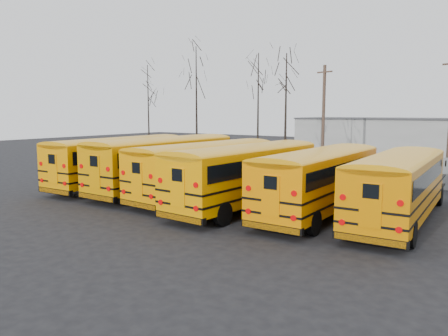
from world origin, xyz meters
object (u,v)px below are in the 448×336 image
Objects in this scene: utility_pole_left at (323,116)px; bus_a at (122,157)px; bus_e at (321,176)px; bus_f at (399,182)px; bus_d at (249,170)px; bus_b at (167,159)px; bus_c at (208,165)px.

bus_a is at bearing -96.09° from utility_pole_left.
bus_e is 1.01× the size of bus_f.
bus_a reaches higher than bus_f.
bus_d is 17.28m from utility_pole_left.
bus_b reaches higher than bus_f.
bus_b is 1.39× the size of utility_pole_left.
bus_e is at bearing -2.23° from bus_a.
utility_pole_left reaches higher than bus_d.
bus_a is 1.05× the size of bus_f.
bus_e is at bearing -1.68° from bus_b.
bus_b reaches higher than bus_c.
bus_c is at bearing 179.47° from bus_f.
bus_d is 1.04× the size of bus_e.
bus_b reaches higher than bus_a.
bus_c reaches higher than bus_f.
bus_d reaches higher than bus_e.
bus_f is (3.34, 0.43, -0.03)m from bus_e.
bus_e is 1.29× the size of utility_pole_left.
bus_c reaches higher than bus_e.
bus_a is at bearing -174.28° from bus_b.
bus_d is at bearing -173.36° from bus_f.
bus_a is 1.01× the size of bus_c.
bus_a is at bearing 179.59° from bus_e.
utility_pole_left is (0.11, 16.07, 2.58)m from bus_c.
bus_c is (3.29, -0.27, -0.10)m from bus_b.
bus_d is at bearing -6.18° from bus_a.
bus_b is 1.03× the size of bus_d.
bus_d reaches higher than bus_c.
bus_f is (16.82, 0.44, -0.09)m from bus_a.
utility_pole_left reaches higher than bus_c.
bus_d reaches higher than bus_f.
bus_d is (6.41, -1.03, -0.07)m from bus_b.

